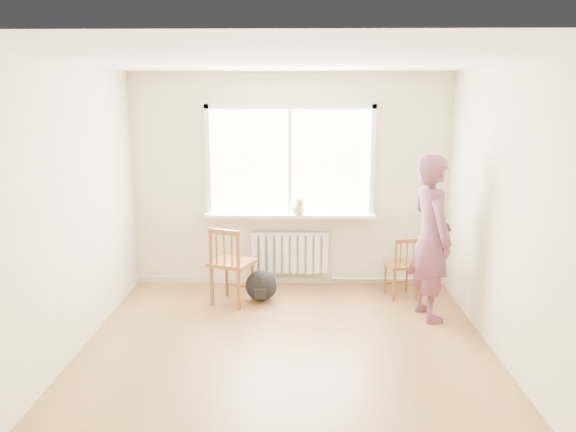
# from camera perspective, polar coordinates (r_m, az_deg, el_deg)

# --- Properties ---
(floor) EXTENTS (4.50, 4.50, 0.00)m
(floor) POSITION_cam_1_polar(r_m,az_deg,el_deg) (5.36, -0.25, -14.61)
(floor) COLOR #96673D
(floor) RESTS_ON ground
(ceiling) EXTENTS (4.50, 4.50, 0.00)m
(ceiling) POSITION_cam_1_polar(r_m,az_deg,el_deg) (4.79, -0.28, 15.56)
(ceiling) COLOR white
(ceiling) RESTS_ON back_wall
(back_wall) EXTENTS (4.00, 0.01, 2.70)m
(back_wall) POSITION_cam_1_polar(r_m,az_deg,el_deg) (7.12, 0.21, 3.57)
(back_wall) COLOR beige
(back_wall) RESTS_ON ground
(window) EXTENTS (2.12, 0.05, 1.42)m
(window) POSITION_cam_1_polar(r_m,az_deg,el_deg) (7.05, 0.21, 6.05)
(window) COLOR white
(window) RESTS_ON back_wall
(windowsill) EXTENTS (2.15, 0.22, 0.04)m
(windowsill) POSITION_cam_1_polar(r_m,az_deg,el_deg) (7.08, 0.19, 0.07)
(windowsill) COLOR white
(windowsill) RESTS_ON back_wall
(radiator) EXTENTS (1.00, 0.12, 0.55)m
(radiator) POSITION_cam_1_polar(r_m,az_deg,el_deg) (7.22, 0.19, -3.70)
(radiator) COLOR white
(radiator) RESTS_ON back_wall
(heating_pipe) EXTENTS (1.40, 0.04, 0.04)m
(heating_pipe) POSITION_cam_1_polar(r_m,az_deg,el_deg) (7.44, 9.93, -6.30)
(heating_pipe) COLOR silver
(heating_pipe) RESTS_ON back_wall
(baseboard) EXTENTS (4.00, 0.03, 0.08)m
(baseboard) POSITION_cam_1_polar(r_m,az_deg,el_deg) (7.41, 0.20, -6.51)
(baseboard) COLOR beige
(baseboard) RESTS_ON ground
(chair_left) EXTENTS (0.60, 0.58, 0.94)m
(chair_left) POSITION_cam_1_polar(r_m,az_deg,el_deg) (6.59, -5.92, -5.04)
(chair_left) COLOR brown
(chair_left) RESTS_ON floor
(chair_right) EXTENTS (0.45, 0.44, 0.76)m
(chair_right) POSITION_cam_1_polar(r_m,az_deg,el_deg) (6.94, 11.58, -5.10)
(chair_right) COLOR brown
(chair_right) RESTS_ON floor
(person) EXTENTS (0.57, 0.74, 1.81)m
(person) POSITION_cam_1_polar(r_m,az_deg,el_deg) (6.27, 14.35, -2.16)
(person) COLOR #B73D5D
(person) RESTS_ON floor
(cat) EXTENTS (0.21, 0.40, 0.27)m
(cat) POSITION_cam_1_polar(r_m,az_deg,el_deg) (6.97, 1.09, 0.95)
(cat) COLOR beige
(cat) RESTS_ON windowsill
(backpack) EXTENTS (0.46, 0.41, 0.38)m
(backpack) POSITION_cam_1_polar(r_m,az_deg,el_deg) (6.76, -2.75, -7.08)
(backpack) COLOR black
(backpack) RESTS_ON floor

